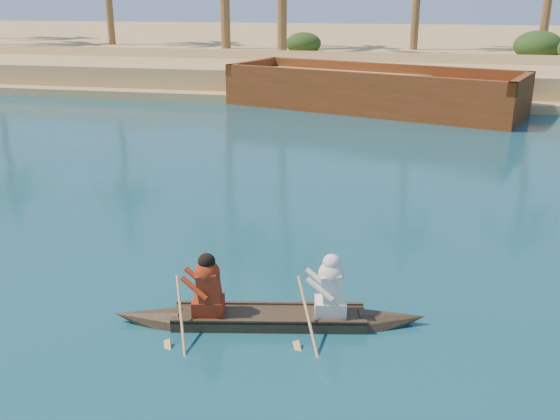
# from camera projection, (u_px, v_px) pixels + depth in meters

# --- Properties ---
(sandy_embankment) EXTENTS (150.00, 51.00, 1.50)m
(sandy_embankment) POSITION_uv_depth(u_px,v_px,m) (295.00, 47.00, 50.19)
(sandy_embankment) COLOR tan
(sandy_embankment) RESTS_ON ground
(shrub_cluster) EXTENTS (100.00, 6.00, 2.40)m
(shrub_cluster) POSITION_uv_depth(u_px,v_px,m) (245.00, 55.00, 35.76)
(shrub_cluster) COLOR black
(shrub_cluster) RESTS_ON ground
(canoe) EXTENTS (4.49, 1.44, 1.23)m
(canoe) POSITION_uv_depth(u_px,v_px,m) (269.00, 308.00, 8.84)
(canoe) COLOR #3D3221
(canoe) RESTS_ON ground
(barge_mid) EXTENTS (12.47, 7.34, 1.97)m
(barge_mid) POSITION_uv_depth(u_px,v_px,m) (372.00, 92.00, 25.54)
(barge_mid) COLOR maroon
(barge_mid) RESTS_ON ground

